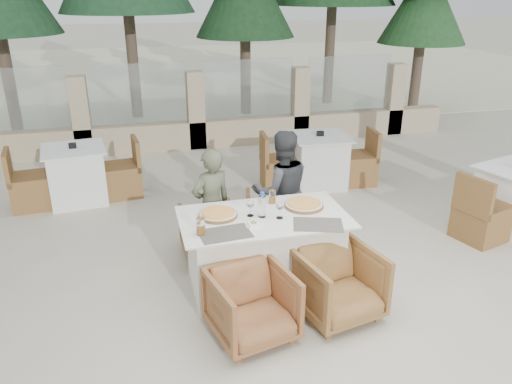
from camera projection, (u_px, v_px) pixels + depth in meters
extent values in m
plane|color=beige|center=(265.00, 283.00, 5.06)|extent=(80.00, 80.00, 0.00)
cube|color=beige|center=(160.00, 72.00, 17.60)|extent=(30.00, 16.00, 0.01)
cone|color=#1B3F1F|center=(245.00, 1.00, 10.90)|extent=(2.20, 2.20, 5.00)
cone|color=#245126|center=(424.00, 12.00, 11.29)|extent=(1.98, 1.98, 4.50)
cube|color=#59554D|center=(225.00, 234.00, 4.40)|extent=(0.47, 0.34, 0.00)
cube|color=#5F5A51|center=(318.00, 225.00, 4.56)|extent=(0.52, 0.42, 0.00)
cylinder|color=orange|center=(218.00, 214.00, 4.72)|extent=(0.41, 0.41, 0.05)
cylinder|color=orange|center=(304.00, 204.00, 4.93)|extent=(0.51, 0.51, 0.05)
cylinder|color=silver|center=(262.00, 205.00, 4.68)|extent=(0.08, 0.08, 0.25)
cylinder|color=orange|center=(201.00, 226.00, 4.36)|extent=(0.10, 0.10, 0.15)
cylinder|color=orange|center=(272.00, 197.00, 5.00)|extent=(0.08, 0.08, 0.14)
imported|color=olive|center=(210.00, 231.00, 5.52)|extent=(0.63, 0.65, 0.56)
imported|color=brown|center=(274.00, 220.00, 5.74)|extent=(0.78, 0.80, 0.60)
imported|color=#986037|center=(252.00, 305.00, 4.20)|extent=(0.79, 0.80, 0.61)
imported|color=olive|center=(338.00, 284.00, 4.47)|extent=(0.82, 0.83, 0.64)
imported|color=#545941|center=(212.00, 206.00, 5.30)|extent=(0.54, 0.45, 1.26)
imported|color=#3A3C3F|center=(281.00, 191.00, 5.52)|extent=(0.69, 0.54, 1.38)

